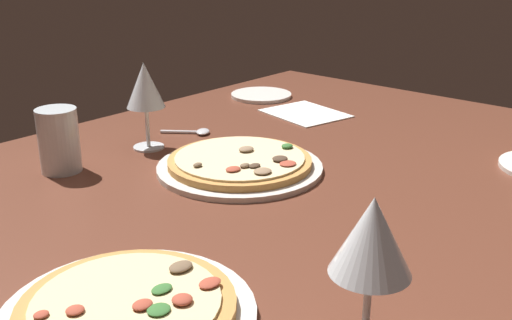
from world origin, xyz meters
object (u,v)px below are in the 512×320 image
object	(u,v)px
pizza_main	(240,164)
spoon	(197,132)
water_glass	(59,143)
paper_menu	(305,113)
wine_glass_far	(145,88)
wine_glass_near	(372,240)
side_plate	(261,95)
pizza_side	(128,311)

from	to	relation	value
pizza_main	spoon	world-z (taller)	pizza_main
water_glass	pizza_main	bearing A→B (deg)	131.61
paper_menu	spoon	bearing A→B (deg)	-3.84
wine_glass_far	spoon	bearing A→B (deg)	177.91
pizza_main	wine_glass_near	xyz separation A→B (cm)	(28.49, 43.07, 10.88)
pizza_main	side_plate	bearing A→B (deg)	-143.48
water_glass	wine_glass_near	bearing A→B (deg)	83.64
pizza_main	water_glass	xyz separation A→B (cm)	(21.05, -23.70, 3.93)
pizza_main	paper_menu	distance (cm)	39.52
pizza_side	spoon	distance (cm)	66.66
paper_menu	spoon	xyz separation A→B (cm)	(27.40, -8.12, 0.31)
pizza_main	side_plate	size ratio (longest dim) A/B	1.88
pizza_main	wine_glass_near	bearing A→B (deg)	56.52
wine_glass_near	side_plate	bearing A→B (deg)	-133.66
side_plate	wine_glass_far	bearing A→B (deg)	12.28
wine_glass_near	side_plate	xyz separation A→B (cm)	(-71.47, -74.90, -11.64)
pizza_main	wine_glass_far	bearing A→B (deg)	-82.52
pizza_side	wine_glass_near	bearing A→B (deg)	120.61
water_glass	side_plate	distance (cm)	64.71
pizza_side	wine_glass_far	distance (cm)	58.87
wine_glass_far	spoon	size ratio (longest dim) A/B	1.74
pizza_main	spoon	distance (cm)	23.54
paper_menu	water_glass	bearing A→B (deg)	2.52
water_glass	spoon	bearing A→B (deg)	175.71
water_glass	paper_menu	size ratio (longest dim) A/B	0.64
spoon	side_plate	bearing A→B (deg)	-162.52
pizza_side	paper_menu	distance (cm)	85.85
pizza_side	paper_menu	bearing A→B (deg)	-156.21
pizza_side	side_plate	world-z (taller)	pizza_side
wine_glass_near	spoon	bearing A→B (deg)	-120.72
side_plate	spoon	distance (cm)	34.77
paper_menu	wine_glass_far	bearing A→B (deg)	0.58
wine_glass_near	water_glass	distance (cm)	67.55
paper_menu	wine_glass_near	bearing A→B (deg)	53.28
spoon	paper_menu	bearing A→B (deg)	163.49
wine_glass_near	water_glass	bearing A→B (deg)	-96.36
wine_glass_far	side_plate	distance (cm)	48.34
wine_glass_near	paper_menu	bearing A→B (deg)	-139.39
water_glass	spoon	world-z (taller)	water_glass
wine_glass_far	wine_glass_near	world-z (taller)	wine_glass_far
wine_glass_far	wine_glass_near	bearing A→B (deg)	68.46
pizza_side	spoon	world-z (taller)	pizza_side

